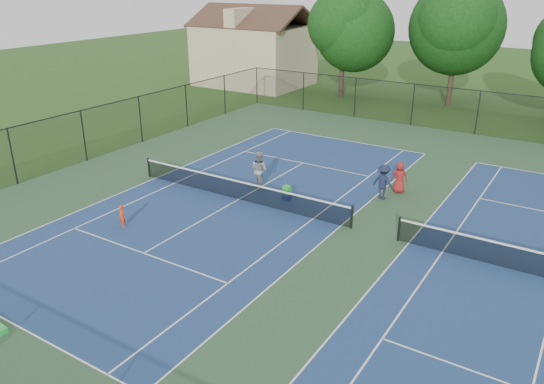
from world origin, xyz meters
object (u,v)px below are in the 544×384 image
Objects in this scene: bystander_b at (383,182)px; ball_hopper at (287,190)px; ball_crate at (287,197)px; clapboard_house at (254,53)px; bystander_c at (400,177)px; tree_back_a at (344,27)px; tree_back_b at (458,23)px; instructor at (260,170)px; child_player at (122,216)px.

bystander_b reaches higher than ball_hopper.
ball_crate is at bearing 0.00° from ball_hopper.
clapboard_house reaches higher than bystander_b.
bystander_c reaches higher than ball_hopper.
tree_back_b reaches higher than tree_back_a.
tree_back_a is 5.26× the size of bystander_b.
instructor is at bearing 161.91° from ball_hopper.
tree_back_b is 23.66× the size of ball_hopper.
tree_back_b is at bearing -101.23° from bystander_c.
bystander_c is (22.23, -19.93, -2.30)m from clapboard_house.
bystander_b is 4.70m from ball_hopper.
instructor is (-3.00, -24.14, -5.62)m from tree_back_b.
child_player is at bearing 57.44° from bystander_b.
child_player is 7.79m from ball_crate.
bystander_c is at bearing -81.23° from tree_back_b.
child_player is 0.52× the size of instructor.
ball_crate is (4.48, 6.36, -0.36)m from child_player.
clapboard_house is 30.48m from bystander_b.
tree_back_b is at bearing 87.67° from ball_hopper.
child_player is at bearing 85.59° from instructor.
tree_back_b is 6.30× the size of bystander_c.
bystander_b reaches higher than ball_crate.
clapboard_house is 29.94m from ball_hopper.
ball_hopper is at bearing 177.02° from instructor.
ball_crate is at bearing 44.79° from bystander_b.
clapboard_house is 6.78× the size of bystander_c.
clapboard_house reaches higher than bystander_c.
child_player reaches higher than ball_crate.
bystander_b is at bearing 52.47° from bystander_c.
instructor reaches higher than ball_crate.
ball_hopper is (0.00, 0.00, 0.36)m from ball_crate.
ball_crate is at bearing -70.68° from tree_back_a.
clapboard_house is 29.97m from ball_crate.
ball_hopper is (-3.86, -2.66, -0.36)m from bystander_b.
instructor reaches higher than bystander_c.
tree_back_b reaches higher than child_player.
child_player is 0.59× the size of bystander_b.
child_player is 2.40× the size of ball_hopper.
tree_back_a is 10.47m from clapboard_house.
tree_back_a is at bearing -77.13° from bystander_c.
ball_hopper is at bearing 74.71° from child_player.
clapboard_house reaches higher than child_player.
ball_hopper is at bearing -70.68° from tree_back_a.
instructor is at bearing 29.13° from bystander_b.
tree_back_a reaches higher than child_player.
bystander_c is (3.23, -20.93, -5.80)m from tree_back_b.
clapboard_house is (-10.00, 1.00, -2.95)m from tree_back_a.
ball_hopper is (4.48, 6.36, 0.00)m from child_player.
child_player is 7.45m from instructor.
bystander_b is at bearing -145.96° from instructor.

